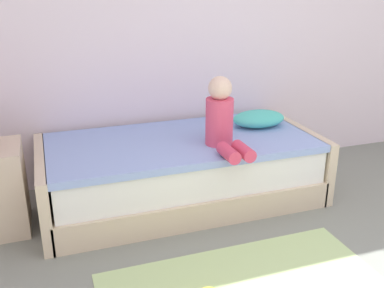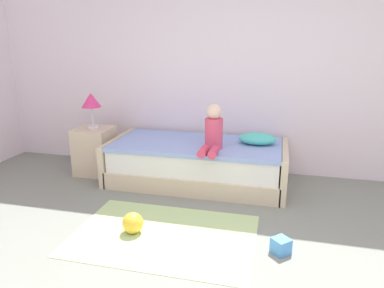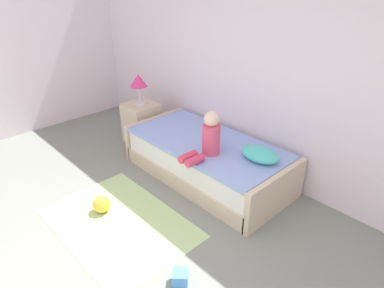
{
  "view_description": "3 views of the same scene",
  "coord_description": "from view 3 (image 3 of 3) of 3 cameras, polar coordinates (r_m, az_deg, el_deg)",
  "views": [
    {
      "loc": [
        -1.6,
        -0.96,
        1.61
      ],
      "look_at": [
        -0.66,
        1.75,
        0.55
      ],
      "focal_mm": 40.92,
      "sensor_mm": 36.0,
      "label": 1
    },
    {
      "loc": [
        0.25,
        -1.97,
        1.65
      ],
      "look_at": [
        -0.66,
        1.75,
        0.55
      ],
      "focal_mm": 33.28,
      "sensor_mm": 36.0,
      "label": 2
    },
    {
      "loc": [
        1.85,
        -0.62,
        2.35
      ],
      "look_at": [
        -0.66,
        1.75,
        0.55
      ],
      "focal_mm": 31.55,
      "sensor_mm": 36.0,
      "label": 3
    }
  ],
  "objects": [
    {
      "name": "wall_rear",
      "position": [
        3.82,
        16.75,
        12.79
      ],
      "size": [
        7.2,
        0.1,
        2.9
      ],
      "primitive_type": "cube",
      "color": "white",
      "rests_on": "ground"
    },
    {
      "name": "pillow",
      "position": [
        3.72,
        11.4,
        -1.71
      ],
      "size": [
        0.44,
        0.3,
        0.13
      ],
      "primitive_type": "ellipsoid",
      "color": "#4CCCBC",
      "rests_on": "bed"
    },
    {
      "name": "toy_ball",
      "position": [
        3.81,
        -15.05,
        -9.81
      ],
      "size": [
        0.19,
        0.19,
        0.19
      ],
      "primitive_type": "sphere",
      "color": "yellow",
      "rests_on": "ground"
    },
    {
      "name": "bed",
      "position": [
        4.19,
        2.49,
        -2.6
      ],
      "size": [
        2.11,
        1.0,
        0.5
      ],
      "color": "beige",
      "rests_on": "ground"
    },
    {
      "name": "toy_block",
      "position": [
        3.02,
        -2.02,
        -21.68
      ],
      "size": [
        0.18,
        0.18,
        0.13
      ],
      "primitive_type": "cube",
      "rotation": [
        0.0,
        0.0,
        2.35
      ],
      "color": "#4C99E5",
      "rests_on": "ground"
    },
    {
      "name": "child_figure",
      "position": [
        3.69,
        2.73,
        1.02
      ],
      "size": [
        0.2,
        0.51,
        0.5
      ],
      "color": "#E04C6B",
      "rests_on": "bed"
    },
    {
      "name": "area_rug",
      "position": [
        3.68,
        -12.28,
        -12.85
      ],
      "size": [
        1.6,
        1.1,
        0.01
      ],
      "primitive_type": "cube",
      "color": "#B2D189",
      "rests_on": "ground"
    },
    {
      "name": "nightstand",
      "position": [
        5.09,
        -8.51,
        3.47
      ],
      "size": [
        0.44,
        0.44,
        0.6
      ],
      "primitive_type": "cube",
      "color": "beige",
      "rests_on": "ground"
    },
    {
      "name": "table_lamp",
      "position": [
        4.87,
        -9.04,
        10.33
      ],
      "size": [
        0.24,
        0.24,
        0.45
      ],
      "color": "silver",
      "rests_on": "nightstand"
    }
  ]
}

